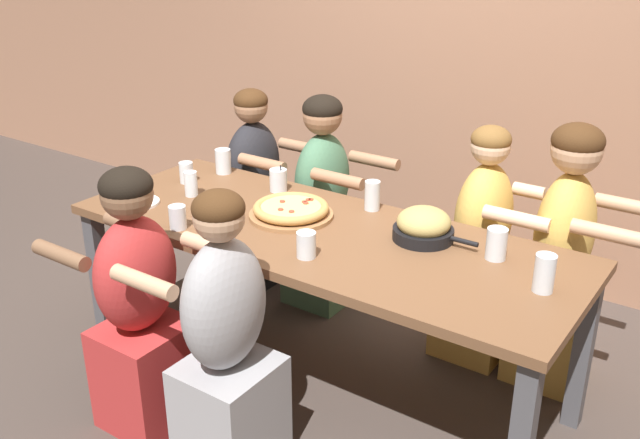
# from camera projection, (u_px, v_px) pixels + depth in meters

# --- Properties ---
(ground_plane) EXTENTS (18.00, 18.00, 0.00)m
(ground_plane) POSITION_uv_depth(u_px,v_px,m) (320.00, 379.00, 3.25)
(ground_plane) COLOR #423833
(ground_plane) RESTS_ON ground
(dining_table) EXTENTS (2.19, 0.82, 0.74)m
(dining_table) POSITION_uv_depth(u_px,v_px,m) (320.00, 248.00, 2.99)
(dining_table) COLOR brown
(dining_table) RESTS_ON ground
(pizza_board_main) EXTENTS (0.37, 0.37, 0.06)m
(pizza_board_main) POSITION_uv_depth(u_px,v_px,m) (291.00, 210.00, 3.09)
(pizza_board_main) COLOR #996B42
(pizza_board_main) RESTS_ON dining_table
(skillet_bowl) EXTENTS (0.36, 0.25, 0.14)m
(skillet_bowl) POSITION_uv_depth(u_px,v_px,m) (424.00, 226.00, 2.86)
(skillet_bowl) COLOR black
(skillet_bowl) RESTS_ON dining_table
(empty_plate_a) EXTENTS (0.19, 0.19, 0.02)m
(empty_plate_a) POSITION_uv_depth(u_px,v_px,m) (222.00, 205.00, 3.21)
(empty_plate_a) COLOR white
(empty_plate_a) RESTS_ON dining_table
(empty_plate_b) EXTENTS (0.19, 0.19, 0.02)m
(empty_plate_b) POSITION_uv_depth(u_px,v_px,m) (138.00, 202.00, 3.24)
(empty_plate_b) COLOR white
(empty_plate_b) RESTS_ON dining_table
(cocktail_glass_blue) EXTENTS (0.08, 0.08, 0.13)m
(cocktail_glass_blue) POSITION_uv_depth(u_px,v_px,m) (278.00, 181.00, 3.38)
(cocktail_glass_blue) COLOR silver
(cocktail_glass_blue) RESTS_ON dining_table
(drinking_glass_a) EXTENTS (0.07, 0.07, 0.13)m
(drinking_glass_a) POSITION_uv_depth(u_px,v_px,m) (372.00, 196.00, 3.15)
(drinking_glass_a) COLOR silver
(drinking_glass_a) RESTS_ON dining_table
(drinking_glass_b) EXTENTS (0.07, 0.07, 0.14)m
(drinking_glass_b) POSITION_uv_depth(u_px,v_px,m) (544.00, 275.00, 2.46)
(drinking_glass_b) COLOR silver
(drinking_glass_b) RESTS_ON dining_table
(drinking_glass_c) EXTENTS (0.06, 0.06, 0.12)m
(drinking_glass_c) POSITION_uv_depth(u_px,v_px,m) (191.00, 185.00, 3.32)
(drinking_glass_c) COLOR silver
(drinking_glass_c) RESTS_ON dining_table
(drinking_glass_d) EXTENTS (0.08, 0.08, 0.12)m
(drinking_glass_d) POSITION_uv_depth(u_px,v_px,m) (223.00, 162.00, 3.61)
(drinking_glass_d) COLOR silver
(drinking_glass_d) RESTS_ON dining_table
(drinking_glass_e) EXTENTS (0.07, 0.07, 0.10)m
(drinking_glass_e) POSITION_uv_depth(u_px,v_px,m) (178.00, 219.00, 2.97)
(drinking_glass_e) COLOR silver
(drinking_glass_e) RESTS_ON dining_table
(drinking_glass_f) EXTENTS (0.08, 0.08, 0.10)m
(drinking_glass_f) POSITION_uv_depth(u_px,v_px,m) (306.00, 246.00, 2.72)
(drinking_glass_f) COLOR silver
(drinking_glass_f) RESTS_ON dining_table
(drinking_glass_g) EXTENTS (0.08, 0.08, 0.12)m
(drinking_glass_g) POSITION_uv_depth(u_px,v_px,m) (496.00, 246.00, 2.70)
(drinking_glass_g) COLOR silver
(drinking_glass_g) RESTS_ON dining_table
(drinking_glass_h) EXTENTS (0.07, 0.07, 0.10)m
(drinking_glass_h) POSITION_uv_depth(u_px,v_px,m) (186.00, 173.00, 3.48)
(drinking_glass_h) COLOR silver
(drinking_glass_h) RESTS_ON dining_table
(diner_far_left) EXTENTS (0.51, 0.40, 1.11)m
(diner_far_left) POSITION_uv_depth(u_px,v_px,m) (255.00, 196.00, 3.99)
(diner_far_left) COLOR #232328
(diner_far_left) RESTS_ON ground
(diner_far_midright) EXTENTS (0.51, 0.40, 1.12)m
(diner_far_midright) POSITION_uv_depth(u_px,v_px,m) (481.00, 256.00, 3.29)
(diner_far_midright) COLOR gold
(diner_far_midright) RESTS_ON ground
(diner_near_center) EXTENTS (0.51, 0.40, 1.12)m
(diner_near_center) POSITION_uv_depth(u_px,v_px,m) (226.00, 350.00, 2.57)
(diner_near_center) COLOR #99999E
(diner_near_center) RESTS_ON ground
(diner_far_midleft) EXTENTS (0.51, 0.40, 1.14)m
(diner_far_midleft) POSITION_uv_depth(u_px,v_px,m) (323.00, 210.00, 3.74)
(diner_far_midleft) COLOR #477556
(diner_far_midleft) RESTS_ON ground
(diner_far_right) EXTENTS (0.51, 0.40, 1.19)m
(diner_far_right) POSITION_uv_depth(u_px,v_px,m) (561.00, 266.00, 3.08)
(diner_far_right) COLOR gold
(diner_far_right) RESTS_ON ground
(diner_near_midleft) EXTENTS (0.51, 0.40, 1.11)m
(diner_near_midleft) POSITION_uv_depth(u_px,v_px,m) (139.00, 312.00, 2.80)
(diner_near_midleft) COLOR #B22D2D
(diner_near_midleft) RESTS_ON ground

